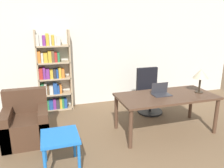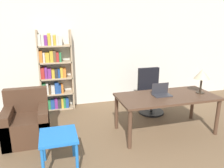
% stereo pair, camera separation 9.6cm
% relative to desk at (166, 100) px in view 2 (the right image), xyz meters
% --- Properties ---
extents(wall_back, '(8.00, 0.06, 2.70)m').
position_rel_desk_xyz_m(wall_back, '(-0.84, 1.95, 0.70)').
color(wall_back, silver).
rests_on(wall_back, ground_plane).
extents(desk, '(1.85, 0.87, 0.73)m').
position_rel_desk_xyz_m(desk, '(0.00, 0.00, 0.00)').
color(desk, '#4C3323').
rests_on(desk, ground_plane).
extents(laptop, '(0.34, 0.21, 0.22)m').
position_rel_desk_xyz_m(laptop, '(-0.09, 0.05, 0.13)').
color(laptop, '#2D2D33').
rests_on(laptop, desk).
extents(table_lamp, '(0.29, 0.29, 0.47)m').
position_rel_desk_xyz_m(table_lamp, '(0.70, -0.03, 0.45)').
color(table_lamp, '#2D2319').
rests_on(table_lamp, desk).
extents(office_chair, '(0.58, 0.58, 1.03)m').
position_rel_desk_xyz_m(office_chair, '(0.15, 0.98, -0.20)').
color(office_chair, black).
rests_on(office_chair, ground_plane).
extents(side_table_blue, '(0.51, 0.55, 0.53)m').
position_rel_desk_xyz_m(side_table_blue, '(-2.01, -0.58, -0.21)').
color(side_table_blue, blue).
rests_on(side_table_blue, ground_plane).
extents(armchair, '(0.76, 0.75, 0.89)m').
position_rel_desk_xyz_m(armchair, '(-2.53, 0.42, -0.34)').
color(armchair, '#472D1E').
rests_on(armchair, ground_plane).
extents(bookshelf, '(0.77, 0.28, 1.89)m').
position_rel_desk_xyz_m(bookshelf, '(-1.99, 1.76, 0.24)').
color(bookshelf, tan).
rests_on(bookshelf, ground_plane).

